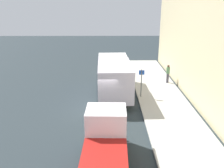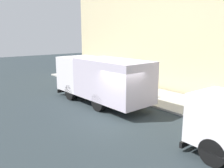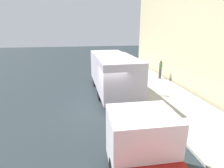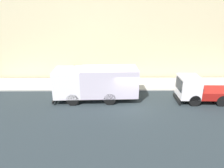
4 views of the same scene
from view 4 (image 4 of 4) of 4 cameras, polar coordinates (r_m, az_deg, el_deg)
ground at (r=17.24m, az=5.23°, el=-5.86°), size 80.00×80.00×0.00m
sidewalk at (r=21.70m, az=4.02°, el=0.06°), size 3.82×30.00×0.13m
building_facade at (r=22.88m, az=3.88°, el=14.05°), size 0.50×30.00×10.14m
large_utility_truck at (r=17.52m, az=-4.60°, el=0.59°), size 2.77×7.44×2.94m
small_flatbed_truck at (r=18.93m, az=24.42°, el=-1.60°), size 2.16×5.43×2.34m
pedestrian_walking at (r=22.92m, az=-10.72°, el=3.48°), size 0.36×0.36×1.73m
street_sign_post at (r=19.61m, az=-1.88°, el=2.23°), size 0.44×0.08×2.27m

